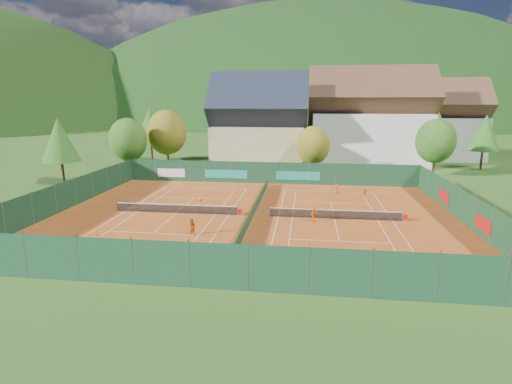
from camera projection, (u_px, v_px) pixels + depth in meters
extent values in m
plane|color=#2B5119|center=(253.00, 216.00, 39.99)|extent=(600.00, 600.00, 0.00)
cube|color=#AC4B19|center=(253.00, 216.00, 39.98)|extent=(40.00, 32.00, 0.01)
cube|color=white|center=(205.00, 188.00, 52.45)|extent=(10.97, 0.06, 0.00)
cube|color=white|center=(125.00, 257.00, 29.49)|extent=(10.97, 0.06, 0.00)
cube|color=white|center=(126.00, 211.00, 41.65)|extent=(0.06, 23.77, 0.00)
cube|color=white|center=(229.00, 215.00, 40.29)|extent=(0.06, 23.77, 0.00)
cube|color=white|center=(138.00, 212.00, 41.48)|extent=(0.06, 23.77, 0.00)
cube|color=white|center=(216.00, 214.00, 40.46)|extent=(0.06, 23.77, 0.00)
cube|color=white|center=(194.00, 198.00, 47.15)|extent=(8.23, 0.06, 0.00)
cube|color=white|center=(153.00, 233.00, 34.79)|extent=(8.23, 0.06, 0.00)
cube|color=white|center=(176.00, 213.00, 40.97)|extent=(0.06, 12.80, 0.00)
cube|color=white|center=(329.00, 192.00, 50.47)|extent=(10.97, 0.06, 0.00)
cube|color=white|center=(345.00, 268.00, 27.50)|extent=(10.97, 0.06, 0.00)
cube|color=white|center=(278.00, 217.00, 39.67)|extent=(0.06, 23.77, 0.00)
cube|color=white|center=(392.00, 221.00, 38.31)|extent=(0.06, 23.77, 0.00)
cube|color=white|center=(292.00, 217.00, 39.50)|extent=(0.06, 23.77, 0.00)
cube|color=white|center=(378.00, 220.00, 38.48)|extent=(0.06, 23.77, 0.00)
cube|color=white|center=(331.00, 202.00, 45.17)|extent=(8.23, 0.06, 0.00)
cube|color=white|center=(339.00, 241.00, 32.80)|extent=(8.23, 0.06, 0.00)
cube|color=white|center=(334.00, 219.00, 38.99)|extent=(0.06, 12.80, 0.00)
cylinder|color=#59595B|center=(117.00, 206.00, 41.65)|extent=(0.10, 0.10, 1.02)
cylinder|color=#59595B|center=(238.00, 210.00, 40.07)|extent=(0.10, 0.10, 1.02)
cube|color=black|center=(176.00, 209.00, 40.87)|extent=(12.80, 0.02, 0.86)
cube|color=white|center=(176.00, 205.00, 40.77)|extent=(12.80, 0.04, 0.06)
cube|color=red|center=(240.00, 211.00, 40.05)|extent=(0.40, 0.04, 0.40)
cylinder|color=#59595B|center=(269.00, 212.00, 39.67)|extent=(0.10, 0.10, 1.02)
cylinder|color=#59595B|center=(403.00, 216.00, 38.08)|extent=(0.10, 0.10, 1.02)
cube|color=black|center=(335.00, 214.00, 38.89)|extent=(12.80, 0.02, 0.86)
cube|color=white|center=(335.00, 210.00, 38.79)|extent=(12.80, 0.04, 0.06)
cube|color=red|center=(405.00, 217.00, 38.07)|extent=(0.40, 0.04, 0.40)
cube|color=#153C22|center=(253.00, 211.00, 39.87)|extent=(0.03, 28.80, 1.00)
cube|color=#143822|center=(269.00, 173.00, 55.10)|extent=(40.00, 0.04, 3.00)
cube|color=teal|center=(226.00, 174.00, 55.86)|extent=(6.00, 0.03, 1.20)
cube|color=teal|center=(298.00, 176.00, 54.62)|extent=(6.00, 0.03, 1.20)
cube|color=silver|center=(171.00, 173.00, 56.85)|extent=(4.00, 0.03, 1.20)
cube|color=#153B24|center=(218.00, 266.00, 24.18)|extent=(40.00, 0.04, 3.00)
cube|color=#13351E|center=(66.00, 195.00, 42.12)|extent=(0.04, 32.00, 3.00)
cube|color=#153B1F|center=(466.00, 208.00, 37.16)|extent=(0.04, 32.00, 3.00)
cube|color=#B21414|center=(483.00, 224.00, 33.38)|extent=(0.03, 3.00, 1.20)
cube|color=#B21414|center=(444.00, 196.00, 43.04)|extent=(0.03, 3.00, 1.20)
cube|color=beige|center=(259.00, 147.00, 68.55)|extent=(15.00, 12.00, 7.00)
cube|color=#1E2333|center=(259.00, 108.00, 67.08)|extent=(16.20, 12.00, 12.00)
cube|color=silver|center=(368.00, 139.00, 71.77)|extent=(20.00, 11.00, 9.00)
cube|color=brown|center=(371.00, 97.00, 70.13)|extent=(21.60, 11.00, 11.00)
cube|color=silver|center=(435.00, 138.00, 77.87)|extent=(16.00, 10.00, 8.00)
cube|color=brown|center=(439.00, 104.00, 76.40)|extent=(17.28, 10.00, 10.00)
cylinder|color=#453018|center=(130.00, 166.00, 61.72)|extent=(0.36, 0.36, 2.80)
ellipsoid|color=#2D5C1A|center=(128.00, 140.00, 60.81)|extent=(5.72, 5.72, 6.58)
cylinder|color=#48311A|center=(168.00, 159.00, 66.98)|extent=(0.36, 0.36, 3.15)
ellipsoid|color=olive|center=(167.00, 132.00, 65.96)|extent=(6.44, 6.44, 7.40)
cylinder|color=#4A321A|center=(152.00, 152.00, 75.41)|extent=(0.36, 0.36, 3.50)
cone|color=#285E1A|center=(150.00, 125.00, 74.28)|extent=(5.60, 5.60, 6.50)
cylinder|color=#432D18|center=(312.00, 168.00, 60.22)|extent=(0.36, 0.36, 2.45)
ellipsoid|color=olive|center=(313.00, 145.00, 59.43)|extent=(5.01, 5.01, 5.76)
cylinder|color=#4C2D1B|center=(433.00, 168.00, 59.88)|extent=(0.36, 0.36, 2.80)
ellipsoid|color=#2E5E1A|center=(436.00, 141.00, 58.98)|extent=(5.72, 5.72, 6.58)
cylinder|color=#482F19|center=(481.00, 160.00, 66.33)|extent=(0.36, 0.36, 3.15)
cone|color=#25601B|center=(485.00, 133.00, 65.31)|extent=(5.04, 5.04, 5.85)
cylinder|color=#49291A|center=(63.00, 173.00, 54.69)|extent=(0.36, 0.36, 3.15)
cone|color=#265D1A|center=(59.00, 140.00, 53.67)|extent=(5.04, 5.04, 5.85)
cylinder|color=#472D19|center=(419.00, 152.00, 75.01)|extent=(0.36, 0.36, 3.50)
ellipsoid|color=olive|center=(421.00, 125.00, 73.88)|extent=(7.15, 7.15, 8.22)
ellipsoid|color=black|center=(312.00, 165.00, 338.18)|extent=(440.00, 440.00, 242.00)
cylinder|color=slate|center=(419.00, 272.00, 26.05)|extent=(0.02, 0.02, 0.80)
cylinder|color=slate|center=(424.00, 272.00, 26.02)|extent=(0.02, 0.02, 0.80)
cylinder|color=slate|center=(418.00, 270.00, 26.34)|extent=(0.02, 0.02, 0.80)
cylinder|color=slate|center=(423.00, 270.00, 26.31)|extent=(0.02, 0.02, 0.80)
cube|color=slate|center=(421.00, 269.00, 26.15)|extent=(0.34, 0.34, 0.30)
ellipsoid|color=#CCD833|center=(421.00, 268.00, 26.14)|extent=(0.28, 0.28, 0.16)
sphere|color=#CCD833|center=(118.00, 234.00, 34.39)|extent=(0.07, 0.07, 0.07)
sphere|color=#CCD833|center=(317.00, 255.00, 29.92)|extent=(0.07, 0.07, 0.07)
sphere|color=#CCD833|center=(290.00, 204.00, 44.29)|extent=(0.07, 0.07, 0.07)
imported|color=#DA5A13|center=(98.00, 241.00, 30.98)|extent=(0.56, 0.54, 1.29)
imported|color=#CB5012|center=(192.00, 227.00, 34.03)|extent=(0.90, 0.82, 1.51)
imported|color=orange|center=(201.00, 205.00, 41.26)|extent=(1.12, 0.79, 1.56)
imported|color=orange|center=(314.00, 214.00, 37.80)|extent=(0.85, 0.96, 1.56)
imported|color=#D75213|center=(336.00, 189.00, 49.42)|extent=(0.65, 0.48, 1.22)
imported|color=orange|center=(364.00, 193.00, 47.16)|extent=(1.16, 0.88, 1.22)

